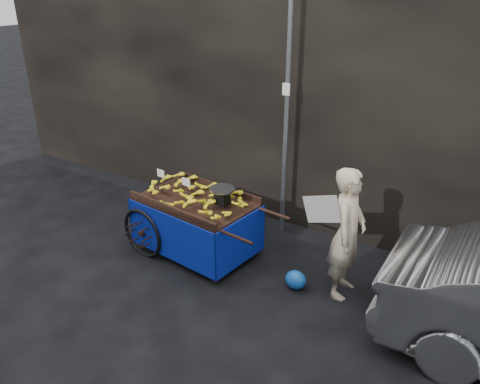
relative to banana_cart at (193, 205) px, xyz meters
The scene contains 6 objects.
ground 0.97m from the banana_cart, ahead, with size 80.00×80.00×0.00m, color black.
building_wall 3.25m from the banana_cart, 70.16° to the left, with size 13.50×2.00×5.00m.
street_pole 1.97m from the banana_cart, 57.04° to the left, with size 0.12×0.10×4.00m.
banana_cart is the anchor object (origin of this frame).
vendor 2.34m from the banana_cart, ahead, with size 0.86×0.68×1.80m.
plastic_bag 1.89m from the banana_cart, ahead, with size 0.30×0.24×0.27m, color blue.
Camera 1 is at (3.42, -4.96, 3.87)m, focal length 35.00 mm.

